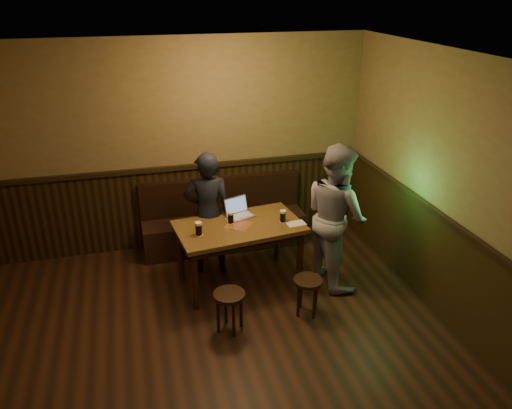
{
  "coord_description": "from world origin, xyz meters",
  "views": [
    {
      "loc": [
        -0.64,
        -3.32,
        3.39
      ],
      "look_at": [
        0.68,
        1.68,
        1.07
      ],
      "focal_mm": 35.0,
      "sensor_mm": 36.0,
      "label": 1
    }
  ],
  "objects_px": {
    "stool_left": "(229,301)",
    "laptop": "(238,211)",
    "pint_left": "(199,229)",
    "person_grey": "(336,215)",
    "pint_right": "(283,216)",
    "person_suit": "(208,214)",
    "stool_right": "(308,286)",
    "bench": "(224,225)",
    "pint_mid": "(231,217)",
    "pub_table": "(239,233)"
  },
  "relations": [
    {
      "from": "stool_left",
      "to": "person_grey",
      "type": "bearing_deg",
      "value": 24.21
    },
    {
      "from": "stool_left",
      "to": "stool_right",
      "type": "distance_m",
      "value": 0.89
    },
    {
      "from": "person_suit",
      "to": "laptop",
      "type": "bearing_deg",
      "value": 170.11
    },
    {
      "from": "pint_right",
      "to": "person_grey",
      "type": "bearing_deg",
      "value": -16.45
    },
    {
      "from": "pint_right",
      "to": "pint_mid",
      "type": "bearing_deg",
      "value": 168.46
    },
    {
      "from": "bench",
      "to": "pint_mid",
      "type": "height_order",
      "value": "bench"
    },
    {
      "from": "laptop",
      "to": "person_grey",
      "type": "relative_size",
      "value": 0.21
    },
    {
      "from": "person_grey",
      "to": "stool_right",
      "type": "bearing_deg",
      "value": 127.14
    },
    {
      "from": "pint_left",
      "to": "stool_left",
      "type": "bearing_deg",
      "value": -76.04
    },
    {
      "from": "pint_right",
      "to": "person_suit",
      "type": "relative_size",
      "value": 0.09
    },
    {
      "from": "laptop",
      "to": "stool_right",
      "type": "bearing_deg",
      "value": -82.32
    },
    {
      "from": "pint_right",
      "to": "person_grey",
      "type": "height_order",
      "value": "person_grey"
    },
    {
      "from": "stool_left",
      "to": "bench",
      "type": "bearing_deg",
      "value": 80.45
    },
    {
      "from": "person_suit",
      "to": "pint_right",
      "type": "bearing_deg",
      "value": 161.3
    },
    {
      "from": "bench",
      "to": "stool_left",
      "type": "relative_size",
      "value": 4.87
    },
    {
      "from": "stool_left",
      "to": "pint_right",
      "type": "height_order",
      "value": "pint_right"
    },
    {
      "from": "stool_left",
      "to": "laptop",
      "type": "bearing_deg",
      "value": 72.1
    },
    {
      "from": "pint_left",
      "to": "person_grey",
      "type": "distance_m",
      "value": 1.61
    },
    {
      "from": "person_suit",
      "to": "person_grey",
      "type": "relative_size",
      "value": 0.91
    },
    {
      "from": "stool_left",
      "to": "pint_left",
      "type": "distance_m",
      "value": 0.91
    },
    {
      "from": "pint_left",
      "to": "person_grey",
      "type": "xyz_separation_m",
      "value": [
        1.61,
        -0.1,
        0.01
      ]
    },
    {
      "from": "stool_right",
      "to": "laptop",
      "type": "bearing_deg",
      "value": 116.48
    },
    {
      "from": "pint_mid",
      "to": "laptop",
      "type": "relative_size",
      "value": 0.39
    },
    {
      "from": "stool_right",
      "to": "pint_right",
      "type": "relative_size",
      "value": 2.93
    },
    {
      "from": "bench",
      "to": "pub_table",
      "type": "distance_m",
      "value": 1.04
    },
    {
      "from": "bench",
      "to": "person_grey",
      "type": "xyz_separation_m",
      "value": [
        1.12,
        -1.19,
        0.56
      ]
    },
    {
      "from": "pint_mid",
      "to": "pint_right",
      "type": "distance_m",
      "value": 0.62
    },
    {
      "from": "laptop",
      "to": "person_suit",
      "type": "distance_m",
      "value": 0.38
    },
    {
      "from": "pint_mid",
      "to": "person_suit",
      "type": "bearing_deg",
      "value": 126.32
    },
    {
      "from": "pint_mid",
      "to": "person_grey",
      "type": "bearing_deg",
      "value": -14.01
    },
    {
      "from": "laptop",
      "to": "person_suit",
      "type": "xyz_separation_m",
      "value": [
        -0.35,
        0.12,
        -0.05
      ]
    },
    {
      "from": "bench",
      "to": "laptop",
      "type": "xyz_separation_m",
      "value": [
        0.05,
        -0.71,
        0.53
      ]
    },
    {
      "from": "pub_table",
      "to": "stool_left",
      "type": "height_order",
      "value": "pub_table"
    },
    {
      "from": "pub_table",
      "to": "stool_left",
      "type": "xyz_separation_m",
      "value": [
        -0.31,
        -0.86,
        -0.32
      ]
    },
    {
      "from": "pub_table",
      "to": "pint_left",
      "type": "xyz_separation_m",
      "value": [
        -0.49,
        -0.13,
        0.18
      ]
    },
    {
      "from": "pub_table",
      "to": "laptop",
      "type": "relative_size",
      "value": 4.18
    },
    {
      "from": "pub_table",
      "to": "pint_mid",
      "type": "relative_size",
      "value": 10.66
    },
    {
      "from": "pub_table",
      "to": "pint_mid",
      "type": "distance_m",
      "value": 0.21
    },
    {
      "from": "person_suit",
      "to": "person_grey",
      "type": "height_order",
      "value": "person_grey"
    },
    {
      "from": "stool_right",
      "to": "person_grey",
      "type": "xyz_separation_m",
      "value": [
        0.54,
        0.58,
        0.53
      ]
    },
    {
      "from": "pint_left",
      "to": "person_grey",
      "type": "bearing_deg",
      "value": -3.41
    },
    {
      "from": "stool_left",
      "to": "person_grey",
      "type": "relative_size",
      "value": 0.26
    },
    {
      "from": "bench",
      "to": "pint_right",
      "type": "relative_size",
      "value": 14.82
    },
    {
      "from": "bench",
      "to": "laptop",
      "type": "height_order",
      "value": "laptop"
    },
    {
      "from": "stool_left",
      "to": "pint_right",
      "type": "distance_m",
      "value": 1.27
    },
    {
      "from": "stool_left",
      "to": "laptop",
      "type": "relative_size",
      "value": 1.22
    },
    {
      "from": "stool_right",
      "to": "pint_left",
      "type": "distance_m",
      "value": 1.37
    },
    {
      "from": "pint_left",
      "to": "laptop",
      "type": "bearing_deg",
      "value": 35.15
    },
    {
      "from": "stool_right",
      "to": "pint_left",
      "type": "xyz_separation_m",
      "value": [
        -1.07,
        0.67,
        0.51
      ]
    },
    {
      "from": "pint_right",
      "to": "person_suit",
      "type": "bearing_deg",
      "value": 152.9
    }
  ]
}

